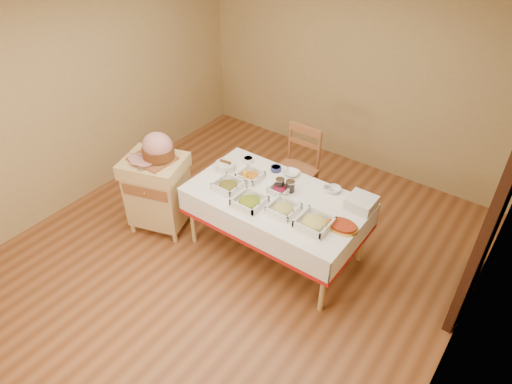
% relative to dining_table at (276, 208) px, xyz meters
% --- Properties ---
extents(room_shell, '(5.00, 5.00, 5.00)m').
position_rel_dining_table_xyz_m(room_shell, '(-0.30, -0.30, 0.70)').
color(room_shell, brown).
rests_on(room_shell, ground).
extents(doorway, '(0.09, 1.10, 2.20)m').
position_rel_dining_table_xyz_m(doorway, '(1.90, 0.60, 0.51)').
color(doorway, black).
rests_on(doorway, ground).
extents(dining_table, '(1.82, 1.02, 0.76)m').
position_rel_dining_table_xyz_m(dining_table, '(0.00, 0.00, 0.00)').
color(dining_table, '#D8B777').
rests_on(dining_table, ground).
extents(butcher_cart, '(0.78, 0.71, 0.92)m').
position_rel_dining_table_xyz_m(butcher_cart, '(-1.32, -0.43, -0.08)').
color(butcher_cart, '#D8B777').
rests_on(butcher_cart, ground).
extents(dining_chair, '(0.47, 0.45, 1.04)m').
position_rel_dining_table_xyz_m(dining_chair, '(-0.27, 0.82, -0.06)').
color(dining_chair, '#945630').
rests_on(dining_chair, ground).
extents(ham_on_board, '(0.48, 0.46, 0.32)m').
position_rel_dining_table_xyz_m(ham_on_board, '(-1.27, -0.39, 0.45)').
color(ham_on_board, '#945630').
rests_on(ham_on_board, butcher_cart).
extents(serving_dish_a, '(0.27, 0.27, 0.12)m').
position_rel_dining_table_xyz_m(serving_dish_a, '(-0.48, -0.19, 0.20)').
color(serving_dish_a, silver).
rests_on(serving_dish_a, dining_table).
extents(serving_dish_b, '(0.29, 0.29, 0.12)m').
position_rel_dining_table_xyz_m(serving_dish_b, '(-0.14, -0.28, 0.20)').
color(serving_dish_b, silver).
rests_on(serving_dish_b, dining_table).
extents(serving_dish_c, '(0.27, 0.27, 0.11)m').
position_rel_dining_table_xyz_m(serving_dish_c, '(0.19, -0.17, 0.20)').
color(serving_dish_c, silver).
rests_on(serving_dish_c, dining_table).
extents(serving_dish_d, '(0.31, 0.31, 0.12)m').
position_rel_dining_table_xyz_m(serving_dish_d, '(0.54, -0.17, 0.20)').
color(serving_dish_d, silver).
rests_on(serving_dish_d, dining_table).
extents(serving_dish_e, '(0.25, 0.24, 0.12)m').
position_rel_dining_table_xyz_m(serving_dish_e, '(-0.40, 0.08, 0.20)').
color(serving_dish_e, silver).
rests_on(serving_dish_e, dining_table).
extents(serving_dish_f, '(0.21, 0.20, 0.09)m').
position_rel_dining_table_xyz_m(serving_dish_f, '(-0.01, 0.08, 0.19)').
color(serving_dish_f, silver).
rests_on(serving_dish_f, dining_table).
extents(small_bowl_left, '(0.12, 0.12, 0.06)m').
position_rel_dining_table_xyz_m(small_bowl_left, '(-0.61, 0.33, 0.19)').
color(small_bowl_left, silver).
rests_on(small_bowl_left, dining_table).
extents(small_bowl_mid, '(0.12, 0.12, 0.05)m').
position_rel_dining_table_xyz_m(small_bowl_mid, '(-0.27, 0.38, 0.19)').
color(small_bowl_mid, navy).
rests_on(small_bowl_mid, dining_table).
extents(small_bowl_right, '(0.10, 0.10, 0.05)m').
position_rel_dining_table_xyz_m(small_bowl_right, '(0.37, 0.38, 0.19)').
color(small_bowl_right, silver).
rests_on(small_bowl_right, dining_table).
extents(bowl_white_imported, '(0.18, 0.18, 0.04)m').
position_rel_dining_table_xyz_m(bowl_white_imported, '(-0.08, 0.41, 0.18)').
color(bowl_white_imported, silver).
rests_on(bowl_white_imported, dining_table).
extents(bowl_small_imported, '(0.17, 0.17, 0.05)m').
position_rel_dining_table_xyz_m(bowl_small_imported, '(0.43, 0.41, 0.19)').
color(bowl_small_imported, silver).
rests_on(bowl_small_imported, dining_table).
extents(preserve_jar_left, '(0.10, 0.10, 0.12)m').
position_rel_dining_table_xyz_m(preserve_jar_left, '(-0.04, 0.12, 0.22)').
color(preserve_jar_left, silver).
rests_on(preserve_jar_left, dining_table).
extents(preserve_jar_right, '(0.10, 0.10, 0.12)m').
position_rel_dining_table_xyz_m(preserve_jar_right, '(0.07, 0.15, 0.22)').
color(preserve_jar_right, silver).
rests_on(preserve_jar_right, dining_table).
extents(mustard_bottle, '(0.05, 0.05, 0.17)m').
position_rel_dining_table_xyz_m(mustard_bottle, '(-0.40, 0.00, 0.24)').
color(mustard_bottle, gold).
rests_on(mustard_bottle, dining_table).
extents(bread_basket, '(0.22, 0.22, 0.10)m').
position_rel_dining_table_xyz_m(bread_basket, '(-0.73, 0.08, 0.20)').
color(bread_basket, silver).
rests_on(bread_basket, dining_table).
extents(plate_stack, '(0.27, 0.27, 0.11)m').
position_rel_dining_table_xyz_m(plate_stack, '(0.77, 0.34, 0.22)').
color(plate_stack, silver).
rests_on(plate_stack, dining_table).
extents(brass_platter, '(0.32, 0.23, 0.04)m').
position_rel_dining_table_xyz_m(brass_platter, '(0.77, -0.04, 0.18)').
color(brass_platter, gold).
rests_on(brass_platter, dining_table).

